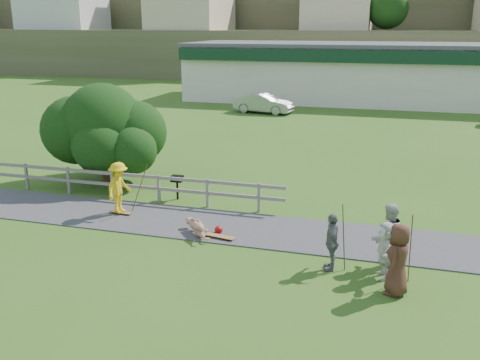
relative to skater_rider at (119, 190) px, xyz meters
The scene contains 19 objects.
ground 3.30m from the skater_rider, 30.10° to the right, with size 260.00×260.00×0.00m, color #365F1B.
path 2.89m from the skater_rider, ahead, with size 34.00×3.00×0.04m, color #393A3C.
fence 2.55m from the skater_rider, 137.63° to the left, with size 15.05×0.10×1.10m.
strip_mall 34.07m from the skater_rider, 78.57° to the left, with size 32.50×10.75×5.10m.
skater_rider is the anchor object (origin of this frame).
skater_fallen 3.62m from the skater_rider, 17.60° to the right, with size 1.55×0.37×0.57m, color tan.
spectator_a 9.52m from the skater_rider, ahead, with size 0.89×0.69×1.83m, color #BAB9B6.
spectator_b 8.23m from the skater_rider, 16.73° to the right, with size 0.97×0.40×1.66m, color slate.
spectator_c 10.21m from the skater_rider, 19.09° to the right, with size 0.92×0.60×1.89m, color #4C291E.
spectator_d 9.63m from the skater_rider, 14.76° to the right, with size 1.48×0.47×1.60m, color silver.
car_silver 24.11m from the skater_rider, 91.56° to the left, with size 1.59×4.57×1.51m, color #96999D.
tree 4.63m from the skater_rider, 125.99° to the left, with size 5.60×5.60×3.17m, color black, non-canonical shape.
bbq 2.63m from the skater_rider, 60.23° to the left, with size 0.45×0.34×0.96m, color black, non-canonical shape.
longboard_rider 0.88m from the skater_rider, ahead, with size 0.85×0.21×0.09m, color olive, non-canonical shape.
longboard_fallen 4.44m from the skater_rider, 15.67° to the right, with size 0.99×0.24×0.11m, color olive, non-canonical shape.
helmet 4.14m from the skater_rider, 10.31° to the right, with size 0.26×0.26×0.26m, color #A10B0B.
pole_rider 0.72m from the skater_rider, 33.69° to the left, with size 0.03×0.03×2.00m, color #533721.
pole_spec_left 8.51m from the skater_rider, 15.78° to the right, with size 0.03×0.03×1.93m, color #533721.
pole_spec_right 10.27m from the skater_rider, 14.29° to the right, with size 0.03×0.03×1.90m, color #533721.
Camera 1 is at (6.57, -14.71, 6.62)m, focal length 40.00 mm.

